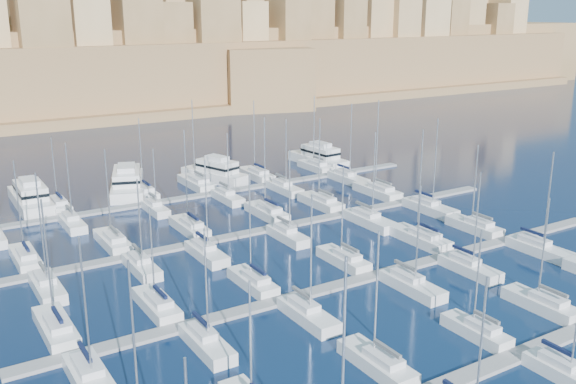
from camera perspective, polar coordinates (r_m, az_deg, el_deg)
ground at (r=88.89m, az=2.32°, el=-5.08°), size 600.00×600.00×0.00m
pontoon_near at (r=66.17m, az=19.52°, el=-13.62°), size 84.00×2.00×0.40m
pontoon_mid_near at (r=79.91m, az=7.18°, el=-7.52°), size 84.00×2.00×0.40m
pontoon_mid_far at (r=96.75m, az=-1.00°, el=-3.17°), size 84.00×2.00×0.40m
pontoon_far at (r=115.34m, az=-6.60°, el=-0.11°), size 84.00×2.00×0.40m
sailboat_2 at (r=61.14m, az=7.97°, el=-14.79°), size 2.65×8.83×13.65m
sailboat_3 at (r=68.56m, az=16.43°, el=-11.76°), size 2.32×7.75×11.63m
sailboat_4 at (r=76.57m, az=21.63°, el=-9.23°), size 2.65×8.84×12.99m
sailboat_9 at (r=64.12m, az=23.39°, el=-14.54°), size 2.32×7.73×10.66m
sailboat_12 at (r=70.41m, az=-19.91°, el=-11.29°), size 2.86×9.52×14.51m
sailboat_13 at (r=72.57m, az=-11.57°, el=-9.80°), size 2.68×8.92×12.07m
sailboat_14 at (r=76.80m, az=-3.12°, el=-7.97°), size 2.57×8.58×14.23m
sailboat_15 at (r=83.58m, az=4.98°, el=-5.98°), size 2.63×8.75×13.24m
sailboat_16 at (r=92.60m, az=11.66°, el=-4.02°), size 3.08×10.28×16.46m
sailboat_17 at (r=99.44m, az=16.25°, el=-2.96°), size 2.77×9.24×13.30m
sailboat_18 at (r=60.77m, az=-17.14°, el=-15.60°), size 2.83×9.44×14.39m
sailboat_19 at (r=64.27m, az=-7.28°, el=-13.14°), size 2.51×8.38×12.91m
sailboat_20 at (r=69.11m, az=1.76°, el=-10.81°), size 2.62×8.72×14.36m
sailboat_21 at (r=77.23m, az=10.93°, el=-8.12°), size 2.71×9.03×13.18m
sailboat_22 at (r=83.84m, az=15.81°, el=-6.48°), size 2.60×8.68×13.43m
sailboat_23 at (r=93.19m, az=21.41°, el=-4.71°), size 2.80×9.33×14.49m
sailboat_24 at (r=90.41m, az=-22.30°, el=-5.44°), size 2.74×9.15×13.89m
sailboat_25 at (r=92.79m, az=-15.30°, el=-4.24°), size 2.85×9.49×14.03m
sailboat_26 at (r=96.35m, az=-8.72°, el=-3.09°), size 2.84×9.48×15.54m
sailboat_27 at (r=102.11m, az=-1.86°, el=-1.80°), size 2.95×9.82×16.21m
sailboat_28 at (r=107.50m, az=2.94°, el=-0.91°), size 2.99×9.96×15.08m
sailboat_29 at (r=114.96m, az=7.97°, el=0.09°), size 3.15×10.49×17.13m
sailboat_30 at (r=80.45m, az=-20.64°, el=-7.89°), size 2.72×9.06×14.83m
sailboat_31 at (r=83.25m, az=-12.91°, el=-6.44°), size 2.54×8.48×12.50m
sailboat_32 at (r=86.04m, az=-7.27°, el=-5.39°), size 2.66×8.86×13.89m
sailboat_33 at (r=91.86m, az=-0.03°, el=-3.87°), size 2.52×8.40×13.58m
sailboat_34 at (r=99.05m, az=7.27°, el=-2.50°), size 3.04×10.14×14.80m
sailboat_35 at (r=106.91m, az=12.47°, el=-1.36°), size 3.09×10.29×15.77m
sailboat_37 at (r=112.46m, az=-19.73°, el=-1.10°), size 2.71×9.05×12.27m
sailboat_38 at (r=116.05m, az=-12.66°, el=-0.02°), size 2.68×8.92×14.09m
sailboat_39 at (r=120.46m, az=-8.13°, el=0.81°), size 3.23×10.75×16.49m
sailboat_40 at (r=125.55m, az=-2.83°, el=1.56°), size 3.04×10.13×15.48m
sailboat_41 at (r=132.12m, az=2.42°, el=2.29°), size 2.78×9.27×15.45m
sailboat_43 at (r=102.52m, az=-18.65°, el=-2.61°), size 2.53×8.45×13.49m
sailboat_44 at (r=106.38m, az=-11.71°, el=-1.44°), size 2.30×7.66×10.97m
sailboat_45 at (r=110.83m, az=-5.41°, el=-0.46°), size 2.52×8.41×12.30m
sailboat_46 at (r=115.89m, az=-0.32°, el=0.35°), size 2.68×8.93×13.70m
sailboat_47 at (r=123.15m, az=5.34°, el=1.23°), size 2.95×9.84×15.41m
motor_yacht_a at (r=115.32m, az=-21.90°, el=-0.40°), size 5.10×16.37×5.25m
motor_yacht_b at (r=119.90m, az=-14.09°, el=0.88°), size 11.19×18.98×5.25m
motor_yacht_c at (r=124.22m, az=-6.43°, el=1.78°), size 8.80×15.15×5.25m
motor_yacht_d at (r=136.31m, az=2.76°, el=3.13°), size 5.82×15.57×5.25m
fortified_city at (r=229.30m, az=-20.34°, el=10.66°), size 460.00×108.95×59.52m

